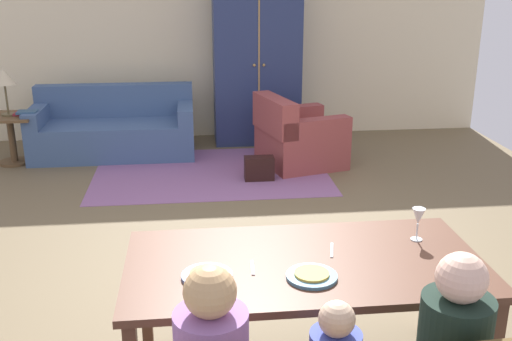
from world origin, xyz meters
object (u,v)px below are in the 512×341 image
(book_lower, at_px, (24,113))
(book_upper, at_px, (27,112))
(armchair, at_px, (297,138))
(couch, at_px, (114,130))
(armoire, at_px, (257,62))
(side_table, at_px, (11,132))
(table_lamp, at_px, (4,78))
(handbag, at_px, (259,168))
(dining_table, at_px, (304,273))
(plate_near_man, at_px, (207,276))
(wine_glass, at_px, (418,218))
(plate_near_child, at_px, (312,276))

(book_lower, xyz_separation_m, book_upper, (0.05, -0.05, 0.03))
(armchair, distance_m, book_lower, 3.18)
(couch, xyz_separation_m, armoire, (1.81, 0.41, 0.75))
(side_table, relative_size, book_upper, 2.64)
(table_lamp, height_order, handbag, table_lamp)
(dining_table, height_order, book_upper, dining_table)
(plate_near_man, xyz_separation_m, book_upper, (-1.93, 4.37, -0.15))
(wine_glass, xyz_separation_m, handbag, (-0.51, 3.21, -0.76))
(plate_near_child, bearing_deg, armoire, 86.69)
(armoire, bearing_deg, book_lower, -166.63)
(armchair, bearing_deg, wine_glass, -89.89)
(book_lower, xyz_separation_m, handbag, (2.64, -0.91, -0.46))
(plate_near_child, bearing_deg, side_table, 120.73)
(dining_table, distance_m, side_table, 5.05)
(side_table, xyz_separation_m, table_lamp, (0.00, -0.00, 0.63))
(side_table, bearing_deg, couch, 12.71)
(plate_near_child, height_order, handbag, plate_near_child)
(plate_near_child, height_order, armchair, armchair)
(wine_glass, xyz_separation_m, book_lower, (-3.14, 4.12, -0.30))
(handbag, bearing_deg, plate_near_child, -92.47)
(table_lamp, bearing_deg, plate_near_man, -63.97)
(plate_near_child, distance_m, armchair, 4.13)
(plate_near_man, height_order, wine_glass, wine_glass)
(wine_glass, relative_size, armchair, 0.18)
(side_table, relative_size, book_lower, 2.64)
(side_table, bearing_deg, book_lower, 3.62)
(wine_glass, relative_size, armoire, 0.09)
(book_upper, bearing_deg, couch, 17.91)
(couch, height_order, handbag, couch)
(couch, distance_m, handbag, 2.03)
(plate_near_man, relative_size, armoire, 0.12)
(book_lower, height_order, handbag, book_lower)
(wine_glass, relative_size, table_lamp, 0.34)
(dining_table, bearing_deg, plate_near_child, -90.00)
(armchair, distance_m, armoire, 1.36)
(plate_near_child, bearing_deg, dining_table, 90.00)
(plate_near_man, relative_size, book_upper, 1.14)
(armchair, relative_size, table_lamp, 1.96)
(side_table, bearing_deg, plate_near_child, -59.27)
(armoire, height_order, table_lamp, armoire)
(armoire, distance_m, book_upper, 2.86)
(plate_near_child, relative_size, side_table, 0.43)
(couch, relative_size, armchair, 1.83)
(dining_table, xyz_separation_m, plate_near_child, (-0.00, -0.18, 0.08))
(wine_glass, height_order, book_upper, wine_glass)
(plate_near_man, bearing_deg, handbag, 79.39)
(armoire, bearing_deg, side_table, -167.17)
(armoire, bearing_deg, wine_glass, -85.67)
(dining_table, distance_m, armchair, 3.94)
(couch, bearing_deg, side_table, -167.29)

